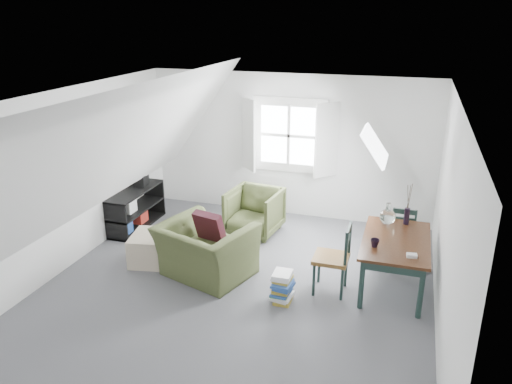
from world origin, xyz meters
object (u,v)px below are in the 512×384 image
(dining_table, at_px, (396,246))
(dining_chair_far, at_px, (403,230))
(media_shelf, at_px, (134,211))
(dining_chair_near, at_px, (334,257))
(magazine_stack, at_px, (282,287))
(armchair_near, at_px, (207,275))
(ottoman, at_px, (155,248))
(armchair_far, at_px, (254,232))

(dining_table, bearing_deg, dining_chair_far, 87.19)
(dining_chair_far, xyz_separation_m, media_shelf, (-4.35, -0.27, -0.13))
(dining_chair_near, relative_size, magazine_stack, 2.40)
(dining_chair_near, xyz_separation_m, media_shelf, (-3.54, 1.05, -0.20))
(armchair_near, xyz_separation_m, ottoman, (-0.88, 0.15, 0.21))
(armchair_far, bearing_deg, dining_chair_far, 3.60)
(armchair_far, height_order, dining_chair_far, dining_chair_far)
(ottoman, bearing_deg, media_shelf, 132.51)
(armchair_far, bearing_deg, media_shelf, -161.40)
(armchair_near, xyz_separation_m, magazine_stack, (1.17, -0.32, 0.20))
(armchair_far, xyz_separation_m, ottoman, (-1.07, -1.42, 0.21))
(dining_chair_near, bearing_deg, armchair_near, -90.01)
(armchair_near, xyz_separation_m, dining_table, (2.47, 0.45, 0.61))
(armchair_far, xyz_separation_m, dining_table, (2.28, -1.12, 0.61))
(dining_chair_near, relative_size, media_shelf, 0.74)
(ottoman, relative_size, dining_chair_far, 0.79)
(media_shelf, xyz_separation_m, magazine_stack, (2.97, -1.48, -0.10))
(dining_table, xyz_separation_m, dining_chair_near, (-0.74, -0.34, -0.12))
(ottoman, relative_size, dining_table, 0.45)
(armchair_near, distance_m, dining_table, 2.59)
(armchair_far, relative_size, dining_chair_far, 1.02)
(dining_chair_near, xyz_separation_m, magazine_stack, (-0.56, -0.43, -0.29))
(armchair_far, relative_size, media_shelf, 0.65)
(magazine_stack, bearing_deg, dining_chair_far, 51.85)
(armchair_far, bearing_deg, magazine_stack, -55.66)
(armchair_far, distance_m, dining_chair_near, 2.18)
(media_shelf, bearing_deg, magazine_stack, -23.20)
(magazine_stack, bearing_deg, dining_chair_near, 37.56)
(dining_chair_far, height_order, magazine_stack, dining_chair_far)
(dining_table, height_order, magazine_stack, dining_table)
(armchair_far, xyz_separation_m, dining_chair_near, (1.54, -1.46, 0.49))
(armchair_far, distance_m, dining_table, 2.61)
(ottoman, bearing_deg, dining_table, 5.06)
(armchair_near, xyz_separation_m, dining_chair_near, (1.74, 0.11, 0.49))
(media_shelf, bearing_deg, ottoman, -44.24)
(dining_table, relative_size, dining_chair_near, 1.48)
(media_shelf, bearing_deg, dining_table, -6.16)
(armchair_near, relative_size, dining_table, 0.83)
(armchair_far, xyz_separation_m, magazine_stack, (0.98, -1.89, 0.20))
(media_shelf, distance_m, magazine_stack, 3.32)
(dining_chair_far, relative_size, dining_chair_near, 0.85)
(armchair_far, distance_m, magazine_stack, 2.14)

